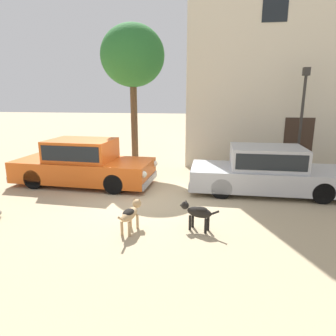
% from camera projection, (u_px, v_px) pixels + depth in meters
% --- Properties ---
extents(ground_plane, '(80.00, 80.00, 0.00)m').
position_uv_depth(ground_plane, '(145.00, 199.00, 8.60)').
color(ground_plane, tan).
extents(parked_sedan_nearest, '(4.80, 2.05, 1.52)m').
position_uv_depth(parked_sedan_nearest, '(83.00, 162.00, 9.87)').
color(parked_sedan_nearest, '#D15619').
rests_on(parked_sedan_nearest, ground_plane).
extents(parked_sedan_second, '(4.81, 1.83, 1.44)m').
position_uv_depth(parked_sedan_second, '(267.00, 170.00, 9.03)').
color(parked_sedan_second, '#B2B5BA').
rests_on(parked_sedan_second, ground_plane).
extents(apartment_block, '(12.67, 5.47, 8.99)m').
position_uv_depth(apartment_block, '(333.00, 59.00, 13.12)').
color(apartment_block, beige).
rests_on(apartment_block, ground_plane).
extents(stray_dog_spotted, '(0.35, 1.07, 0.66)m').
position_uv_depth(stray_dog_spotted, '(131.00, 213.00, 6.49)').
color(stray_dog_spotted, tan).
rests_on(stray_dog_spotted, ground_plane).
extents(stray_dog_tan, '(0.91, 0.40, 0.65)m').
position_uv_depth(stray_dog_tan, '(198.00, 212.00, 6.53)').
color(stray_dog_tan, black).
rests_on(stray_dog_tan, ground_plane).
extents(street_lamp, '(0.22, 0.22, 3.89)m').
position_uv_depth(street_lamp, '(302.00, 108.00, 10.57)').
color(street_lamp, '#2D2B28').
rests_on(street_lamp, ground_plane).
extents(acacia_tree_left, '(2.51, 2.26, 5.64)m').
position_uv_depth(acacia_tree_left, '(132.00, 57.00, 11.47)').
color(acacia_tree_left, brown).
rests_on(acacia_tree_left, ground_plane).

